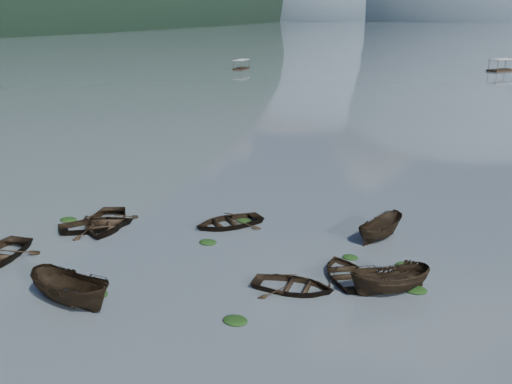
% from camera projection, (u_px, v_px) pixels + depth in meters
% --- Properties ---
extents(ground_plane, '(2400.00, 2400.00, 0.00)m').
position_uv_depth(ground_plane, '(140.00, 313.00, 24.49)').
color(ground_plane, '#49545C').
extents(haze_mtn_a, '(520.00, 520.00, 280.00)m').
position_uv_depth(haze_mtn_a, '(340.00, 18.00, 907.08)').
color(haze_mtn_a, '#475666').
rests_on(haze_mtn_a, ground).
extents(haze_mtn_b, '(520.00, 520.00, 340.00)m').
position_uv_depth(haze_mtn_b, '(473.00, 19.00, 827.75)').
color(haze_mtn_b, '#475666').
rests_on(haze_mtn_b, ground).
extents(rowboat_1, '(5.27, 5.28, 0.90)m').
position_uv_depth(rowboat_1, '(97.00, 229.00, 33.98)').
color(rowboat_1, black).
rests_on(rowboat_1, ground).
extents(rowboat_2, '(4.73, 2.27, 1.76)m').
position_uv_depth(rowboat_2, '(73.00, 304.00, 25.25)').
color(rowboat_2, black).
rests_on(rowboat_2, ground).
extents(rowboat_3, '(4.39, 4.69, 0.79)m').
position_uv_depth(rowboat_3, '(346.00, 277.00, 27.84)').
color(rowboat_3, black).
rests_on(rowboat_3, ground).
extents(rowboat_4, '(4.19, 3.23, 0.80)m').
position_uv_depth(rowboat_4, '(293.00, 290.00, 26.54)').
color(rowboat_4, black).
rests_on(rowboat_4, ground).
extents(rowboat_5, '(4.04, 3.78, 1.56)m').
position_uv_depth(rowboat_5, '(389.00, 293.00, 26.24)').
color(rowboat_5, black).
rests_on(rowboat_5, ground).
extents(rowboat_6, '(5.30, 5.95, 1.02)m').
position_uv_depth(rowboat_6, '(106.00, 227.00, 34.26)').
color(rowboat_6, black).
rests_on(rowboat_6, ground).
extents(rowboat_7, '(5.02, 5.22, 0.88)m').
position_uv_depth(rowboat_7, '(229.00, 226.00, 34.47)').
color(rowboat_7, black).
rests_on(rowboat_7, ground).
extents(rowboat_8, '(2.57, 4.04, 1.46)m').
position_uv_depth(rowboat_8, '(379.00, 238.00, 32.57)').
color(rowboat_8, black).
rests_on(rowboat_8, ground).
extents(weed_clump_0, '(1.15, 0.94, 0.25)m').
position_uv_depth(weed_clump_0, '(96.00, 295.00, 26.08)').
color(weed_clump_0, black).
rests_on(weed_clump_0, ground).
extents(weed_clump_1, '(1.02, 0.82, 0.22)m').
position_uv_depth(weed_clump_1, '(208.00, 243.00, 31.88)').
color(weed_clump_1, black).
rests_on(weed_clump_1, ground).
extents(weed_clump_2, '(1.08, 0.87, 0.24)m').
position_uv_depth(weed_clump_2, '(235.00, 322.00, 23.83)').
color(weed_clump_2, black).
rests_on(weed_clump_2, ground).
extents(weed_clump_3, '(0.86, 0.72, 0.19)m').
position_uv_depth(weed_clump_3, '(350.00, 258.00, 29.97)').
color(weed_clump_3, black).
rests_on(weed_clump_3, ground).
extents(weed_clump_4, '(1.15, 0.91, 0.24)m').
position_uv_depth(weed_clump_4, '(415.00, 291.00, 26.47)').
color(weed_clump_4, black).
rests_on(weed_clump_4, ground).
extents(weed_clump_5, '(1.09, 0.88, 0.23)m').
position_uv_depth(weed_clump_5, '(69.00, 220.00, 35.31)').
color(weed_clump_5, black).
rests_on(weed_clump_5, ground).
extents(weed_clump_6, '(0.95, 0.79, 0.20)m').
position_uv_depth(weed_clump_6, '(244.00, 222.00, 35.12)').
color(weed_clump_6, black).
rests_on(weed_clump_6, ground).
extents(weed_clump_7, '(1.17, 0.94, 0.26)m').
position_uv_depth(weed_clump_7, '(406.00, 267.00, 28.88)').
color(weed_clump_7, black).
rests_on(weed_clump_7, ground).
extents(pontoon_left, '(2.59, 5.33, 1.98)m').
position_uv_depth(pontoon_left, '(241.00, 69.00, 125.93)').
color(pontoon_left, black).
rests_on(pontoon_left, ground).
extents(pontoon_centre, '(5.79, 6.79, 2.45)m').
position_uv_depth(pontoon_centre, '(501.00, 71.00, 122.20)').
color(pontoon_centre, black).
rests_on(pontoon_centre, ground).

